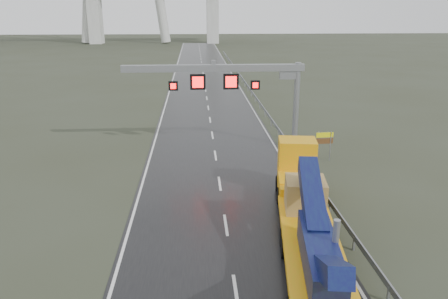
{
  "coord_description": "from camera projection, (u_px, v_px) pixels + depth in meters",
  "views": [
    {
      "loc": [
        -1.53,
        -17.49,
        11.32
      ],
      "look_at": [
        0.14,
        7.67,
        3.2
      ],
      "focal_mm": 35.0,
      "sensor_mm": 36.0,
      "label": 1
    }
  ],
  "objects": [
    {
      "name": "road",
      "position": [
        207.0,
        98.0,
        58.17
      ],
      "size": [
        11.0,
        200.0,
        0.02
      ],
      "primitive_type": "cube",
      "color": "black",
      "rests_on": "ground"
    },
    {
      "name": "sign_gantry",
      "position": [
        240.0,
        82.0,
        35.68
      ],
      "size": [
        14.9,
        1.2,
        7.42
      ],
      "color": "#B8B8B3",
      "rests_on": "ground"
    },
    {
      "name": "exit_sign_pair",
      "position": [
        324.0,
        141.0,
        33.75
      ],
      "size": [
        1.36,
        0.15,
        2.33
      ],
      "rotation": [
        0.0,
        0.0,
        0.07
      ],
      "color": "gray",
      "rests_on": "ground"
    },
    {
      "name": "guardrail",
      "position": [
        264.0,
        109.0,
        48.85
      ],
      "size": [
        0.2,
        140.0,
        1.4
      ],
      "primitive_type": null,
      "color": "slate",
      "rests_on": "ground"
    },
    {
      "name": "heavy_haul_truck",
      "position": [
        307.0,
        210.0,
        22.09
      ],
      "size": [
        4.97,
        17.99,
        4.19
      ],
      "rotation": [
        0.0,
        0.0,
        -0.14
      ],
      "color": "orange",
      "rests_on": "ground"
    },
    {
      "name": "ground",
      "position": [
        232.0,
        266.0,
        20.18
      ],
      "size": [
        400.0,
        400.0,
        0.0
      ],
      "primitive_type": "plane",
      "color": "#2F3223",
      "rests_on": "ground"
    },
    {
      "name": "striped_barrier",
      "position": [
        304.0,
        148.0,
        35.65
      ],
      "size": [
        0.67,
        0.49,
        1.02
      ],
      "primitive_type": "cube",
      "rotation": [
        0.0,
        0.0,
        0.3
      ],
      "color": "red",
      "rests_on": "ground"
    }
  ]
}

